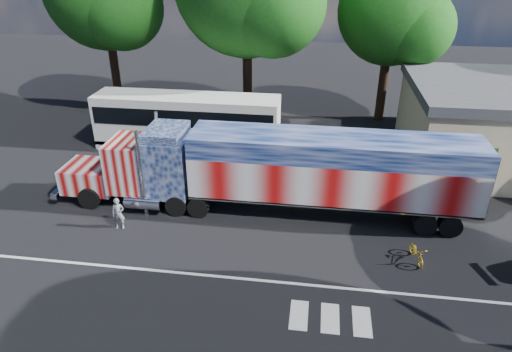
# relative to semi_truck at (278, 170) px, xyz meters

# --- Properties ---
(ground) EXTENTS (100.00, 100.00, 0.00)m
(ground) POSITION_rel_semi_truck_xyz_m (-1.19, -2.84, -2.44)
(ground) COLOR black
(lane_markings) EXTENTS (30.00, 2.67, 0.01)m
(lane_markings) POSITION_rel_semi_truck_xyz_m (0.52, -6.61, -2.44)
(lane_markings) COLOR silver
(lane_markings) RESTS_ON ground
(semi_truck) EXTENTS (22.25, 3.51, 4.74)m
(semi_truck) POSITION_rel_semi_truck_xyz_m (0.00, 0.00, 0.00)
(semi_truck) COLOR black
(semi_truck) RESTS_ON ground
(coach_bus) EXTENTS (12.67, 2.95, 3.69)m
(coach_bus) POSITION_rel_semi_truck_xyz_m (-7.06, 7.69, -0.53)
(coach_bus) COLOR white
(coach_bus) RESTS_ON ground
(woman) EXTENTS (0.67, 0.50, 1.68)m
(woman) POSITION_rel_semi_truck_xyz_m (-7.71, -2.83, -1.60)
(woman) COLOR slate
(woman) RESTS_ON ground
(bicycle) EXTENTS (0.86, 1.64, 0.82)m
(bicycle) POSITION_rel_semi_truck_xyz_m (6.65, -3.45, -2.03)
(bicycle) COLOR gold
(bicycle) RESTS_ON ground
(tree_ne_a) EXTENTS (8.33, 7.94, 12.38)m
(tree_ne_a) POSITION_rel_semi_truck_xyz_m (6.87, 15.23, 5.91)
(tree_ne_a) COLOR black
(tree_ne_a) RESTS_ON ground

